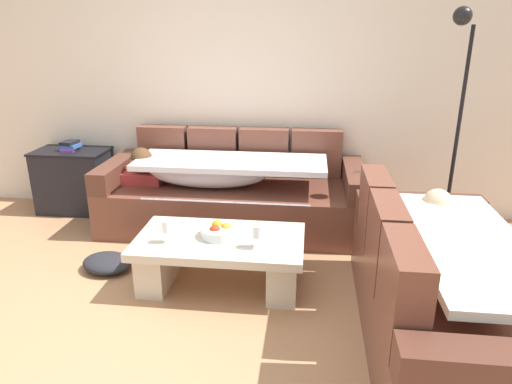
% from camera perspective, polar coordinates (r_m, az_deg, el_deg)
% --- Properties ---
extents(ground_plane, '(14.00, 14.00, 0.00)m').
position_cam_1_polar(ground_plane, '(3.14, -12.34, -15.82)').
color(ground_plane, '#AA7953').
extents(back_wall, '(9.00, 0.10, 2.70)m').
position_cam_1_polar(back_wall, '(4.66, -4.98, 14.03)').
color(back_wall, beige).
rests_on(back_wall, ground_plane).
extents(couch_along_wall, '(2.39, 0.92, 0.88)m').
position_cam_1_polar(couch_along_wall, '(4.34, -3.33, -0.17)').
color(couch_along_wall, brown).
rests_on(couch_along_wall, ground_plane).
extents(couch_near_window, '(0.92, 1.95, 0.88)m').
position_cam_1_polar(couch_near_window, '(2.98, 22.07, -11.27)').
color(couch_near_window, brown).
rests_on(couch_near_window, ground_plane).
extents(coffee_table, '(1.20, 0.68, 0.38)m').
position_cam_1_polar(coffee_table, '(3.39, -4.44, -7.80)').
color(coffee_table, beige).
rests_on(coffee_table, ground_plane).
extents(fruit_bowl, '(0.28, 0.28, 0.10)m').
position_cam_1_polar(fruit_bowl, '(3.33, -4.44, -4.80)').
color(fruit_bowl, silver).
rests_on(fruit_bowl, coffee_table).
extents(wine_glass_near_left, '(0.07, 0.07, 0.17)m').
position_cam_1_polar(wine_glass_near_left, '(3.26, -10.94, -4.30)').
color(wine_glass_near_left, silver).
rests_on(wine_glass_near_left, coffee_table).
extents(wine_glass_near_right, '(0.07, 0.07, 0.17)m').
position_cam_1_polar(wine_glass_near_right, '(3.12, 0.15, -5.04)').
color(wine_glass_near_right, silver).
rests_on(wine_glass_near_right, coffee_table).
extents(open_magazine, '(0.31, 0.25, 0.01)m').
position_cam_1_polar(open_magazine, '(3.28, -0.84, -5.88)').
color(open_magazine, white).
rests_on(open_magazine, coffee_table).
extents(side_cabinet, '(0.72, 0.44, 0.64)m').
position_cam_1_polar(side_cabinet, '(5.09, -21.49, 1.33)').
color(side_cabinet, black).
rests_on(side_cabinet, ground_plane).
extents(book_stack_on_cabinet, '(0.16, 0.22, 0.09)m').
position_cam_1_polar(book_stack_on_cabinet, '(5.00, -21.95, 5.32)').
color(book_stack_on_cabinet, '#72337F').
rests_on(book_stack_on_cabinet, side_cabinet).
extents(floor_lamp, '(0.33, 0.31, 1.95)m').
position_cam_1_polar(floor_lamp, '(4.13, 23.33, 8.56)').
color(floor_lamp, black).
rests_on(floor_lamp, ground_plane).
extents(crumpled_garment, '(0.47, 0.42, 0.12)m').
position_cam_1_polar(crumpled_garment, '(3.84, -17.87, -8.31)').
color(crumpled_garment, '#232328').
rests_on(crumpled_garment, ground_plane).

